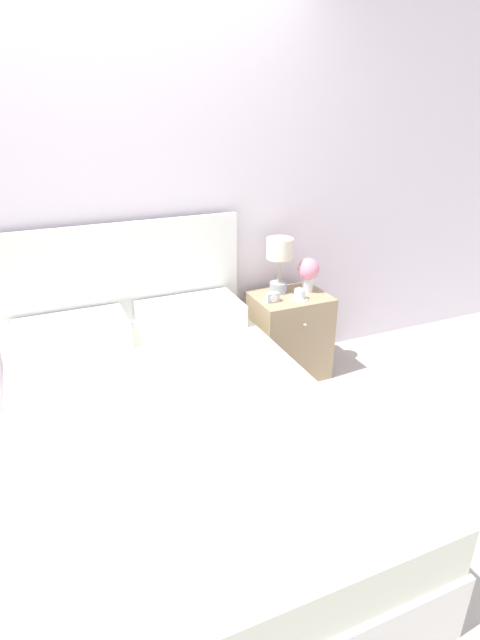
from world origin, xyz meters
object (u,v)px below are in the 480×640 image
(table_lamp, at_px, (279,256))
(flower_vase, at_px, (309,271))
(nightstand, at_px, (289,335))
(teacup, at_px, (300,295))
(bed, at_px, (173,441))
(alarm_clock, at_px, (273,297))

(table_lamp, bearing_deg, flower_vase, -18.75)
(nightstand, height_order, teacup, teacup)
(bed, bearing_deg, flower_vase, 33.84)
(teacup, relative_size, alarm_clock, 1.36)
(flower_vase, xyz_separation_m, alarm_clock, (-0.31, -0.08, -0.11))
(teacup, distance_m, alarm_clock, 0.19)
(flower_vase, bearing_deg, bed, -146.16)
(table_lamp, distance_m, flower_vase, 0.23)
(nightstand, relative_size, table_lamp, 1.58)
(bed, bearing_deg, nightstand, 36.55)
(nightstand, bearing_deg, table_lamp, 119.03)
(flower_vase, height_order, teacup, flower_vase)
(bed, relative_size, teacup, 19.10)
(bed, height_order, flower_vase, bed)
(bed, relative_size, nightstand, 3.66)
(nightstand, distance_m, flower_vase, 0.47)
(nightstand, bearing_deg, flower_vase, 8.32)
(nightstand, relative_size, alarm_clock, 7.09)
(bed, bearing_deg, table_lamp, 40.71)
(teacup, bearing_deg, alarm_clock, 171.27)
(nightstand, relative_size, teacup, 5.22)
(bed, distance_m, table_lamp, 1.46)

